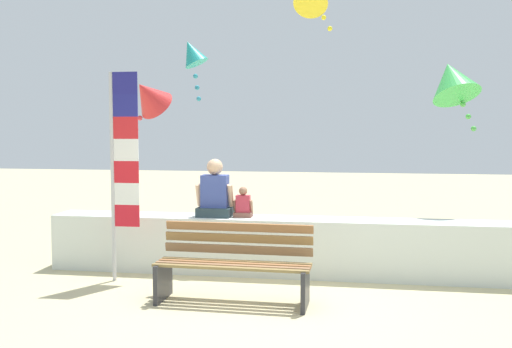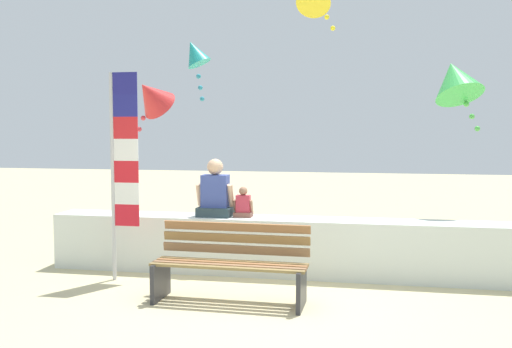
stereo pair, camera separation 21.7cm
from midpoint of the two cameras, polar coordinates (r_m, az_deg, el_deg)
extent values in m
plane|color=#C4B78A|center=(6.75, 0.49, -12.68)|extent=(40.00, 40.00, 0.00)
cube|color=silver|center=(7.93, 1.96, -7.18)|extent=(6.54, 0.57, 0.78)
cube|color=olive|center=(6.46, -3.68, -9.34)|extent=(1.79, 0.11, 0.03)
cube|color=#8F6645|center=(6.57, -3.43, -9.11)|extent=(1.79, 0.11, 0.03)
cube|color=#926038|center=(6.67, -3.19, -8.89)|extent=(1.79, 0.11, 0.03)
cube|color=olive|center=(6.78, -2.96, -8.68)|extent=(1.79, 0.11, 0.03)
cube|color=#846142|center=(6.85, -2.75, -7.50)|extent=(1.79, 0.09, 0.10)
cube|color=olive|center=(6.85, -2.71, -6.40)|extent=(1.79, 0.09, 0.10)
cube|color=#92613A|center=(6.85, -2.67, -5.30)|extent=(1.79, 0.09, 0.10)
cube|color=#2D2D33|center=(6.92, -10.13, -10.39)|extent=(0.06, 0.53, 0.45)
cube|color=#2D2D33|center=(6.53, 3.95, -11.23)|extent=(0.06, 0.53, 0.45)
cube|color=#283C43|center=(8.05, -4.86, -3.75)|extent=(0.47, 0.39, 0.13)
cube|color=#3B4D99|center=(8.01, -4.88, -1.70)|extent=(0.36, 0.24, 0.45)
cylinder|color=#D7AB85|center=(8.05, -6.46, -2.06)|extent=(0.07, 0.18, 0.33)
cylinder|color=#D7AB85|center=(7.94, -3.34, -2.13)|extent=(0.07, 0.18, 0.33)
sphere|color=#D7AB85|center=(7.98, -4.89, 0.71)|extent=(0.22, 0.22, 0.22)
cube|color=brown|center=(7.96, -2.07, -4.04)|extent=(0.25, 0.20, 0.07)
cube|color=#C63646|center=(7.94, -2.07, -2.96)|extent=(0.19, 0.12, 0.24)
cylinder|color=#9A6D51|center=(7.96, -2.92, -3.15)|extent=(0.04, 0.09, 0.17)
cylinder|color=#9A6D51|center=(7.91, -1.25, -3.19)|extent=(0.04, 0.09, 0.17)
sphere|color=#9A6D51|center=(7.92, -2.08, -1.70)|extent=(0.12, 0.12, 0.12)
cylinder|color=#B7B7BC|center=(7.70, -14.85, -0.37)|extent=(0.05, 0.05, 2.72)
cube|color=red|center=(7.68, -13.47, -4.05)|extent=(0.33, 0.02, 0.29)
cube|color=white|center=(7.65, -13.51, -1.94)|extent=(0.33, 0.02, 0.29)
cube|color=red|center=(7.62, -13.55, 0.19)|extent=(0.33, 0.02, 0.29)
cube|color=white|center=(7.60, -13.59, 2.34)|extent=(0.33, 0.02, 0.29)
cube|color=red|center=(7.60, -13.63, 4.49)|extent=(0.33, 0.02, 0.29)
cube|color=navy|center=(7.60, -13.67, 6.63)|extent=(0.33, 0.02, 0.29)
cube|color=navy|center=(7.62, -13.71, 8.78)|extent=(0.33, 0.02, 0.29)
cone|color=red|center=(9.37, -11.33, 7.69)|extent=(0.87, 0.94, 0.76)
sphere|color=#CF3841|center=(9.43, -11.72, 6.57)|extent=(0.08, 0.08, 0.08)
sphere|color=#CF3841|center=(9.50, -12.10, 5.46)|extent=(0.08, 0.08, 0.08)
sphere|color=#CF3841|center=(9.58, -12.48, 4.37)|extent=(0.08, 0.08, 0.08)
cone|color=green|center=(8.98, 18.25, 8.90)|extent=(1.01, 1.09, 0.80)
sphere|color=#4DB34B|center=(9.02, 18.75, 7.72)|extent=(0.08, 0.08, 0.08)
sphere|color=#4DB34B|center=(9.07, 19.23, 6.55)|extent=(0.08, 0.08, 0.08)
sphere|color=#4DB34B|center=(9.13, 19.71, 5.40)|extent=(0.08, 0.08, 0.08)
sphere|color=#4DB34B|center=(9.19, 20.18, 4.25)|extent=(0.08, 0.08, 0.08)
cone|color=teal|center=(9.50, -7.04, 11.90)|extent=(0.52, 0.40, 0.52)
sphere|color=teal|center=(9.57, -6.86, 10.76)|extent=(0.08, 0.08, 0.08)
sphere|color=teal|center=(9.65, -6.69, 9.63)|extent=(0.08, 0.08, 0.08)
sphere|color=teal|center=(9.73, -6.51, 8.53)|extent=(0.08, 0.08, 0.08)
sphere|color=teal|center=(9.82, -6.35, 7.44)|extent=(0.08, 0.08, 0.08)
sphere|color=yellow|center=(9.73, 5.49, 16.25)|extent=(0.08, 0.08, 0.08)
sphere|color=yellow|center=(9.69, 6.09, 15.21)|extent=(0.08, 0.08, 0.08)
sphere|color=yellow|center=(9.65, 6.69, 14.16)|extent=(0.08, 0.08, 0.08)
camera|label=1|loc=(0.11, -90.79, -0.06)|focal=40.25mm
camera|label=2|loc=(0.11, 89.21, 0.06)|focal=40.25mm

